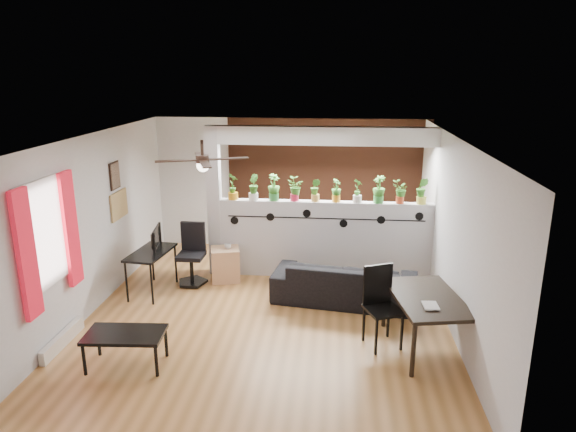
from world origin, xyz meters
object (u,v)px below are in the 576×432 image
Objects in this scene: potted_plant_7 at (379,189)px; computer_desk at (151,255)px; office_chair at (192,258)px; potted_plant_6 at (358,190)px; ceiling_fan at (203,162)px; potted_plant_3 at (295,188)px; potted_plant_4 at (315,189)px; potted_plant_8 at (400,191)px; potted_plant_1 at (253,186)px; coffee_table at (125,336)px; folding_chair at (380,298)px; potted_plant_2 at (274,187)px; potted_plant_9 at (422,190)px; sofa at (345,282)px; dining_table at (427,302)px; potted_plant_0 at (233,185)px; cube_shelf at (226,264)px; potted_plant_5 at (336,190)px; cup at (228,246)px.

computer_desk is at bearing -165.72° from potted_plant_7.
potted_plant_7 is at bearing 9.45° from office_chair.
potted_plant_6 is 0.89× the size of potted_plant_7.
ceiling_fan is 3.15m from potted_plant_7.
potted_plant_3 reaches higher than potted_plant_4.
potted_plant_3 is 1.76m from potted_plant_8.
potted_plant_1 is 1.12× the size of potted_plant_4.
coffee_table is at bearing -109.55° from potted_plant_1.
potted_plant_1 is 0.45× the size of coffee_table.
potted_plant_8 is at bearing 78.51° from folding_chair.
potted_plant_7 is (1.76, 0.00, 0.00)m from potted_plant_2.
potted_plant_7 reaches higher than coffee_table.
potted_plant_3 is 0.91× the size of potted_plant_9.
computer_desk is (-3.09, 0.05, 0.32)m from sofa.
potted_plant_6 is 2.61m from dining_table.
potted_plant_9 is 0.46× the size of coffee_table.
potted_plant_2 is at bearing -30.43° from sofa.
office_chair is at bearing 153.44° from dining_table.
potted_plant_1 is 0.70m from potted_plant_3.
potted_plant_6 is at bearing 0.00° from potted_plant_4.
potted_plant_2 reaches higher than sofa.
potted_plant_0 is at bearing -18.70° from sofa.
cube_shelf is at bearing 93.00° from ceiling_fan.
cube_shelf is 0.57× the size of computer_desk.
potted_plant_9 is (0.70, 0.00, -0.01)m from potted_plant_7.
potted_plant_7 is 0.80× the size of cube_shelf.
potted_plant_7 is at bearing 43.80° from coffee_table.
ceiling_fan is 2.64m from potted_plant_5.
potted_plant_3 is at bearing -0.00° from potted_plant_1.
potted_plant_1 is at bearing 31.22° from computer_desk.
potted_plant_2 reaches higher than potted_plant_1.
sofa is at bearing -100.87° from potted_plant_6.
potted_plant_6 is at bearing 180.00° from potted_plant_7.
sofa is (1.92, -0.97, -1.29)m from potted_plant_0.
potted_plant_0 is at bearing -180.00° from potted_plant_6.
potted_plant_8 is 3.19m from cube_shelf.
ceiling_fan is at bearing -37.18° from computer_desk.
office_chair is (0.55, 0.41, -0.18)m from computer_desk.
potted_plant_5 is at bearing 17.51° from computer_desk.
dining_table is (-0.22, -2.29, -0.94)m from potted_plant_9.
cube_shelf is at bearing -172.42° from potted_plant_7.
cube_shelf is at bearing -9.25° from sofa.
potted_plant_5 is at bearing -0.00° from potted_plant_1.
ceiling_fan is at bearing 60.43° from coffee_table.
potted_plant_6 is at bearing 8.97° from cup.
potted_plant_9 is (1.05, 0.00, 0.02)m from potted_plant_6.
potted_plant_6 is at bearing -5.49° from cube_shelf.
potted_plant_2 is 1.02× the size of potted_plant_9.
sofa reaches higher than coffee_table.
potted_plant_1 is at bearing 180.00° from potted_plant_4.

